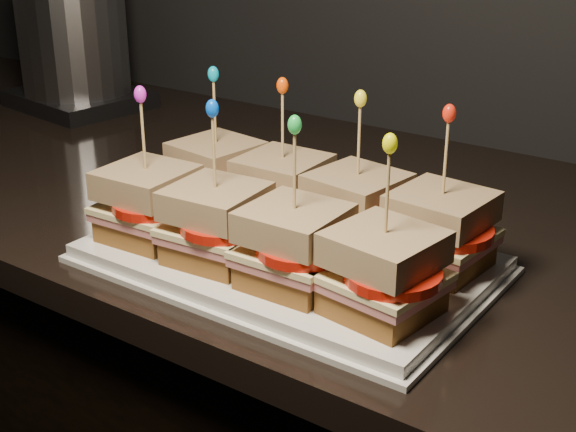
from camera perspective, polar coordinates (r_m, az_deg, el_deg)
The scene contains 62 objects.
granite_slab at distance 1.07m, azimuth -6.21°, elevation 2.41°, with size 2.44×0.65×0.03m, color black.
platter at distance 0.79m, azimuth -0.00°, elevation -3.08°, with size 0.38×0.23×0.02m, color white.
platter_rim at distance 0.79m, azimuth -0.00°, elevation -3.47°, with size 0.39×0.25×0.01m, color white.
sandwich_0_bread_bot at distance 0.90m, azimuth -5.03°, elevation 1.46°, with size 0.08×0.08×0.02m, color #5A2B0F.
sandwich_0_ham at distance 0.89m, azimuth -5.06°, elevation 2.36°, with size 0.09×0.09×0.01m, color #B55853.
sandwich_0_cheese at distance 0.89m, azimuth -5.07°, elevation 2.79°, with size 0.09×0.09×0.01m, color #FFECA1.
sandwich_0_tomato at distance 0.88m, azimuth -4.74°, elevation 2.99°, with size 0.08×0.08×0.01m, color red.
sandwich_0_bread_top at distance 0.88m, azimuth -5.13°, elevation 4.37°, with size 0.08×0.08×0.03m, color brown.
sandwich_0_pick at distance 0.87m, azimuth -5.23°, elevation 7.12°, with size 0.00×0.00×0.09m, color tan.
sandwich_0_frill at distance 0.86m, azimuth -5.34°, elevation 10.02°, with size 0.01×0.01×0.02m, color #0794B7.
sandwich_1_bread_bot at distance 0.85m, azimuth -0.38°, elevation 0.19°, with size 0.08×0.08×0.02m, color #5A2B0F.
sandwich_1_ham at distance 0.84m, azimuth -0.38°, elevation 1.15°, with size 0.09×0.09×0.01m, color #B55853.
sandwich_1_cheese at distance 0.84m, azimuth -0.38°, elevation 1.60°, with size 0.09×0.09×0.01m, color #FFECA1.
sandwich_1_tomato at distance 0.82m, azimuth 0.05°, elevation 1.79°, with size 0.08×0.08×0.01m, color red.
sandwich_1_bread_top at distance 0.83m, azimuth -0.38°, elevation 3.27°, with size 0.08×0.08×0.03m, color brown.
sandwich_1_pick at distance 0.82m, azimuth -0.39°, elevation 6.18°, with size 0.00×0.00×0.09m, color tan.
sandwich_1_frill at distance 0.80m, azimuth -0.40°, elevation 9.26°, with size 0.01×0.01×0.02m, color #ED4606.
sandwich_2_bread_bot at distance 0.80m, azimuth 4.84°, elevation -1.22°, with size 0.08×0.08×0.02m, color #5A2B0F.
sandwich_2_ham at distance 0.80m, azimuth 4.87°, elevation -0.22°, with size 0.09×0.09×0.01m, color #B55853.
sandwich_2_cheese at distance 0.79m, azimuth 4.89°, elevation 0.25°, with size 0.09×0.09×0.01m, color #FFECA1.
sandwich_2_tomato at distance 0.78m, azimuth 5.44°, elevation 0.43°, with size 0.08×0.08×0.01m, color red.
sandwich_2_bread_top at distance 0.78m, azimuth 4.95°, elevation 2.00°, with size 0.08×0.08×0.03m, color brown.
sandwich_2_pick at distance 0.77m, azimuth 5.06°, elevation 5.07°, with size 0.00×0.00×0.09m, color tan.
sandwich_2_frill at distance 0.76m, azimuth 5.18°, elevation 8.32°, with size 0.01×0.01×0.02m, color yellow.
sandwich_3_bread_bot at distance 0.76m, azimuth 10.61°, elevation -2.77°, with size 0.08×0.08×0.02m, color #5A2B0F.
sandwich_3_ham at distance 0.76m, azimuth 10.70°, elevation -1.74°, with size 0.09×0.09×0.01m, color #B55853.
sandwich_3_cheese at distance 0.76m, azimuth 10.73°, elevation -1.25°, with size 0.09×0.09×0.01m, color #FFECA1.
sandwich_3_tomato at distance 0.74m, azimuth 11.41°, elevation -1.09°, with size 0.08×0.08×0.01m, color red.
sandwich_3_bread_top at distance 0.75m, azimuth 10.88°, elevation 0.57°, with size 0.08×0.08×0.03m, color brown.
sandwich_3_pick at distance 0.73m, azimuth 11.13°, elevation 3.77°, with size 0.00×0.00×0.09m, color tan.
sandwich_3_frill at distance 0.72m, azimuth 11.40°, elevation 7.17°, with size 0.01×0.01×0.02m, color red.
sandwich_4_bread_bot at distance 0.83m, azimuth -9.81°, elevation -0.75°, with size 0.08×0.08×0.02m, color #5A2B0F.
sandwich_4_ham at distance 0.82m, azimuth -9.88°, elevation 0.23°, with size 0.09×0.09×0.01m, color #B55853.
sandwich_4_cheese at distance 0.82m, azimuth -9.91°, elevation 0.68°, with size 0.09×0.09×0.01m, color #FFECA1.
sandwich_4_tomato at distance 0.80m, azimuth -9.64°, elevation 0.86°, with size 0.08×0.08×0.01m, color red.
sandwich_4_bread_top at distance 0.81m, azimuth -10.03°, elevation 2.39°, with size 0.08×0.08×0.03m, color brown.
sandwich_4_pick at distance 0.79m, azimuth -10.25°, elevation 5.36°, with size 0.00×0.00×0.09m, color tan.
sandwich_4_frill at distance 0.78m, azimuth -10.47°, elevation 8.51°, with size 0.01×0.01×0.02m, color #CE22CF.
sandwich_5_bread_bot at distance 0.77m, azimuth -5.04°, elevation -2.29°, with size 0.08×0.08×0.02m, color #5A2B0F.
sandwich_5_ham at distance 0.76m, azimuth -5.08°, elevation -1.25°, with size 0.09×0.09×0.01m, color #B55853.
sandwich_5_cheese at distance 0.76m, azimuth -5.10°, elevation -0.77°, with size 0.09×0.09×0.01m, color #FFECA1.
sandwich_5_tomato at distance 0.75m, azimuth -4.71°, elevation -0.60°, with size 0.08×0.08×0.01m, color red.
sandwich_5_bread_top at distance 0.75m, azimuth -5.17°, elevation 1.05°, with size 0.08×0.08×0.03m, color brown.
sandwich_5_pick at distance 0.74m, azimuth -5.29°, elevation 4.23°, with size 0.00×0.00×0.09m, color tan.
sandwich_5_frill at distance 0.72m, azimuth -5.41°, elevation 7.62°, with size 0.01×0.01×0.02m, color blue.
sandwich_6_bread_bot at distance 0.72m, azimuth 0.44°, elevation -4.03°, with size 0.08×0.08×0.02m, color #5A2B0F.
sandwich_6_ham at distance 0.71m, azimuth 0.45°, elevation -2.95°, with size 0.09×0.09×0.01m, color #B55853.
sandwich_6_cheese at distance 0.71m, azimuth 0.45°, elevation -2.44°, with size 0.09×0.09×0.01m, color #FFECA1.
sandwich_6_tomato at distance 0.70m, azimuth 0.98°, elevation -2.29°, with size 0.08×0.08×0.01m, color red.
sandwich_6_bread_top at distance 0.70m, azimuth 0.45°, elevation -0.51°, with size 0.08×0.08×0.03m, color brown.
sandwich_6_pick at distance 0.68m, azimuth 0.47°, elevation 2.88°, with size 0.00×0.00×0.09m, color tan.
sandwich_6_frill at distance 0.67m, azimuth 0.48°, elevation 6.51°, with size 0.01×0.01×0.02m, color green.
sandwich_7_bread_bot at distance 0.68m, azimuth 6.70°, elevation -5.97°, with size 0.08×0.08×0.02m, color #5A2B0F.
sandwich_7_ham at distance 0.67m, azimuth 6.76°, elevation -4.83°, with size 0.09×0.09×0.01m, color #B55853.
sandwich_7_cheese at distance 0.67m, azimuth 6.78°, elevation -4.30°, with size 0.09×0.09×0.01m, color #FFECA1.
sandwich_7_tomato at distance 0.65m, azimuth 7.48°, elevation -4.18°, with size 0.08×0.08×0.01m, color red.
sandwich_7_bread_top at distance 0.66m, azimuth 6.89°, elevation -2.28°, with size 0.08×0.08×0.03m, color brown.
sandwich_7_pick at distance 0.64m, azimuth 7.07°, elevation 1.29°, with size 0.00×0.00×0.09m, color tan.
sandwich_7_frill at distance 0.62m, azimuth 7.26°, elevation 5.14°, with size 0.01×0.01×0.02m, color #EAE905.
appliance_base at distance 1.42m, azimuth -14.62°, elevation 8.06°, with size 0.21×0.18×0.03m, color #262628.
appliance_body at distance 1.39m, azimuth -15.14°, elevation 13.14°, with size 0.18×0.18×0.23m, color silver.
appliance at distance 1.39m, azimuth -15.12°, elevation 12.96°, with size 0.21×0.18×0.27m, color silver, non-canonical shape.
Camera 1 is at (-0.05, 0.93, 1.22)m, focal length 50.00 mm.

